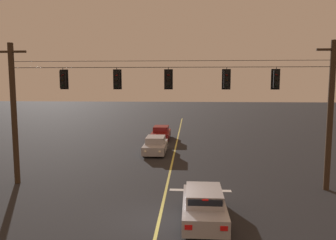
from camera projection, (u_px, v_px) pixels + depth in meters
ground_plane at (159, 222)px, 13.69m from camera, size 180.00×180.00×0.00m
lane_centre_stripe at (172, 161)px, 24.46m from camera, size 0.14×60.00×0.01m
stop_bar_paint at (200, 190)px, 17.79m from camera, size 3.40×0.36×0.01m
signal_span_assembly at (167, 113)px, 18.03m from camera, size 19.55×0.32×8.16m
traffic_light_leftmost at (63, 79)px, 18.20m from camera, size 0.48×0.41×1.22m
traffic_light_left_inner at (117, 79)px, 17.99m from camera, size 0.48×0.41×1.22m
traffic_light_centre at (168, 79)px, 17.80m from camera, size 0.48×0.41×1.22m
traffic_light_right_inner at (227, 79)px, 17.58m from camera, size 0.48×0.41×1.22m
traffic_light_rightmost at (276, 79)px, 17.40m from camera, size 0.48×0.41×1.22m
car_waiting_near_lane at (204, 205)px, 13.90m from camera, size 1.80×4.33×1.39m
car_oncoming_lead at (155, 145)px, 27.34m from camera, size 1.80×4.42×1.39m
car_oncoming_trailing at (161, 133)px, 33.99m from camera, size 1.80×4.42×1.39m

